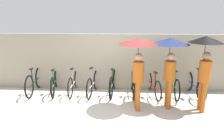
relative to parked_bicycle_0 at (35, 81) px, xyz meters
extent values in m
plane|color=beige|center=(2.72, -1.41, -0.40)|extent=(30.00, 30.00, 0.00)
cube|color=gray|center=(2.72, 0.50, 0.60)|extent=(13.44, 0.12, 2.00)
torus|color=black|center=(-0.04, 0.51, -0.01)|extent=(0.11, 0.78, 0.77)
torus|color=black|center=(0.04, -0.52, -0.01)|extent=(0.11, 0.78, 0.77)
cylinder|color=black|center=(0.00, -0.01, -0.01)|extent=(0.11, 1.03, 0.04)
cylinder|color=black|center=(0.01, -0.19, 0.24)|extent=(0.04, 0.04, 0.50)
cube|color=black|center=(0.01, -0.19, 0.50)|extent=(0.10, 0.21, 0.03)
cylinder|color=black|center=(-0.04, 0.51, 0.32)|extent=(0.04, 0.04, 0.66)
cylinder|color=black|center=(-0.04, 0.51, 0.65)|extent=(0.44, 0.06, 0.03)
torus|color=black|center=(0.58, 0.59, -0.05)|extent=(0.19, 0.70, 0.70)
torus|color=black|center=(0.78, -0.46, -0.05)|extent=(0.19, 0.70, 0.70)
cylinder|color=#19662D|center=(0.68, 0.06, -0.05)|extent=(0.24, 1.05, 0.04)
cylinder|color=#19662D|center=(0.72, -0.12, 0.20)|extent=(0.04, 0.04, 0.49)
cube|color=black|center=(0.72, -0.12, 0.46)|extent=(0.13, 0.21, 0.03)
cylinder|color=#19662D|center=(0.58, 0.59, 0.30)|extent=(0.04, 0.04, 0.70)
cylinder|color=#19662D|center=(0.58, 0.59, 0.65)|extent=(0.44, 0.11, 0.03)
torus|color=black|center=(1.35, 0.56, -0.05)|extent=(0.05, 0.70, 0.70)
torus|color=black|center=(1.37, -0.47, -0.05)|extent=(0.05, 0.70, 0.70)
cylinder|color=#A59E93|center=(1.36, 0.05, -0.05)|extent=(0.05, 1.03, 0.04)
cylinder|color=#A59E93|center=(1.36, -0.13, 0.22)|extent=(0.04, 0.04, 0.55)
cube|color=black|center=(1.36, -0.13, 0.51)|extent=(0.09, 0.20, 0.03)
cylinder|color=#A59E93|center=(1.35, 0.56, 0.29)|extent=(0.04, 0.04, 0.68)
cylinder|color=#A59E93|center=(1.35, 0.56, 0.63)|extent=(0.44, 0.04, 0.03)
torus|color=black|center=(2.09, 0.48, -0.05)|extent=(0.12, 0.71, 0.71)
torus|color=black|center=(1.99, -0.49, -0.05)|extent=(0.12, 0.71, 0.71)
cylinder|color=#A59E93|center=(2.04, -0.01, -0.05)|extent=(0.14, 0.98, 0.04)
cylinder|color=#A59E93|center=(2.02, -0.18, 0.25)|extent=(0.04, 0.04, 0.59)
cube|color=black|center=(2.02, -0.18, 0.55)|extent=(0.11, 0.21, 0.03)
cylinder|color=#A59E93|center=(2.09, 0.48, 0.28)|extent=(0.04, 0.04, 0.65)
cylinder|color=#A59E93|center=(2.09, 0.48, 0.61)|extent=(0.44, 0.07, 0.03)
torus|color=black|center=(2.75, 0.56, -0.02)|extent=(0.11, 0.77, 0.77)
torus|color=black|center=(2.69, -0.47, -0.02)|extent=(0.11, 0.77, 0.77)
cylinder|color=#19662D|center=(2.72, 0.04, -0.02)|extent=(0.10, 1.03, 0.04)
cylinder|color=#19662D|center=(2.71, -0.13, 0.24)|extent=(0.04, 0.04, 0.52)
cube|color=black|center=(2.71, -0.13, 0.52)|extent=(0.10, 0.21, 0.03)
cylinder|color=#19662D|center=(2.75, 0.56, 0.28)|extent=(0.04, 0.04, 0.60)
cylinder|color=#19662D|center=(2.75, 0.56, 0.58)|extent=(0.44, 0.06, 0.03)
torus|color=black|center=(3.38, 0.52, -0.05)|extent=(0.08, 0.69, 0.69)
torus|color=black|center=(3.42, -0.47, -0.05)|extent=(0.08, 0.69, 0.69)
cylinder|color=brown|center=(3.40, 0.03, -0.05)|extent=(0.07, 1.00, 0.04)
cylinder|color=brown|center=(3.41, -0.15, 0.19)|extent=(0.04, 0.04, 0.48)
cube|color=black|center=(3.41, -0.15, 0.44)|extent=(0.10, 0.20, 0.03)
cylinder|color=brown|center=(3.38, 0.52, 0.30)|extent=(0.04, 0.04, 0.72)
cylinder|color=brown|center=(3.38, 0.52, 0.66)|extent=(0.44, 0.04, 0.03)
torus|color=black|center=(3.99, 0.52, -0.07)|extent=(0.15, 0.66, 0.66)
torus|color=black|center=(4.17, -0.51, -0.07)|extent=(0.15, 0.66, 0.66)
cylinder|color=maroon|center=(4.08, 0.01, -0.07)|extent=(0.21, 1.04, 0.04)
cylinder|color=maroon|center=(4.11, -0.17, 0.18)|extent=(0.04, 0.04, 0.50)
cube|color=black|center=(4.11, -0.17, 0.44)|extent=(0.12, 0.21, 0.03)
cylinder|color=maroon|center=(3.99, 0.52, 0.30)|extent=(0.04, 0.04, 0.75)
cylinder|color=maroon|center=(3.99, 0.52, 0.68)|extent=(0.44, 0.10, 0.03)
torus|color=black|center=(4.76, 0.61, -0.04)|extent=(0.05, 0.72, 0.72)
torus|color=black|center=(4.76, -0.48, -0.04)|extent=(0.05, 0.72, 0.72)
cylinder|color=#19662D|center=(4.76, 0.07, -0.04)|extent=(0.04, 1.09, 0.04)
cylinder|color=#19662D|center=(4.76, -0.12, 0.21)|extent=(0.04, 0.04, 0.51)
cube|color=black|center=(4.76, -0.12, 0.49)|extent=(0.09, 0.20, 0.03)
cylinder|color=#19662D|center=(4.76, 0.61, 0.32)|extent=(0.04, 0.04, 0.73)
cylinder|color=#19662D|center=(4.76, 0.61, 0.68)|extent=(0.44, 0.03, 0.03)
torus|color=black|center=(5.40, 0.52, -0.05)|extent=(0.12, 0.71, 0.71)
torus|color=black|center=(5.49, -0.55, -0.05)|extent=(0.12, 0.71, 0.71)
cylinder|color=#19478C|center=(5.44, -0.02, -0.05)|extent=(0.13, 1.07, 0.04)
cylinder|color=#19478C|center=(5.46, -0.20, 0.26)|extent=(0.04, 0.04, 0.61)
cube|color=black|center=(5.46, -0.20, 0.58)|extent=(0.11, 0.21, 0.03)
cylinder|color=#19478C|center=(5.40, 0.52, 0.26)|extent=(0.04, 0.04, 0.62)
cylinder|color=#19478C|center=(5.40, 0.52, 0.57)|extent=(0.44, 0.06, 0.03)
cylinder|color=#B25619|center=(3.50, -1.26, 0.02)|extent=(0.13, 0.13, 0.85)
cylinder|color=#B25619|center=(3.48, -1.08, 0.02)|extent=(0.13, 0.13, 0.85)
cylinder|color=#B25619|center=(3.49, -1.17, 0.73)|extent=(0.32, 0.32, 0.58)
sphere|color=tan|center=(3.49, -1.17, 1.15)|extent=(0.22, 0.22, 0.22)
cylinder|color=#332D28|center=(3.47, -1.03, 1.12)|extent=(0.02, 0.02, 0.72)
cone|color=#591919|center=(3.47, -1.03, 1.57)|extent=(1.10, 1.10, 0.18)
cylinder|color=#B25619|center=(4.40, -1.07, 0.02)|extent=(0.13, 0.13, 0.84)
cylinder|color=#B25619|center=(4.38, -0.89, 0.02)|extent=(0.13, 0.13, 0.84)
cylinder|color=#B25619|center=(4.39, -0.98, 0.72)|extent=(0.32, 0.32, 0.57)
sphere|color=tan|center=(4.39, -0.98, 1.13)|extent=(0.22, 0.22, 0.22)
cylinder|color=#332D28|center=(4.37, -0.84, 1.11)|extent=(0.02, 0.02, 0.71)
cone|color=#19234C|center=(4.37, -0.84, 1.55)|extent=(1.07, 1.07, 0.18)
cylinder|color=#B25619|center=(5.30, -1.25, 0.04)|extent=(0.13, 0.13, 0.88)
cylinder|color=#B25619|center=(5.28, -1.07, 0.04)|extent=(0.13, 0.13, 0.88)
cylinder|color=#B25619|center=(5.29, -1.16, 0.77)|extent=(0.32, 0.32, 0.60)
sphere|color=#997051|center=(5.29, -1.16, 1.21)|extent=(0.23, 0.23, 0.23)
cylinder|color=#332D28|center=(5.27, -1.02, 1.17)|extent=(0.02, 0.02, 0.73)
cone|color=black|center=(5.27, -1.02, 1.63)|extent=(0.92, 0.92, 0.18)
camera|label=1|loc=(3.10, -7.00, 2.40)|focal=35.00mm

